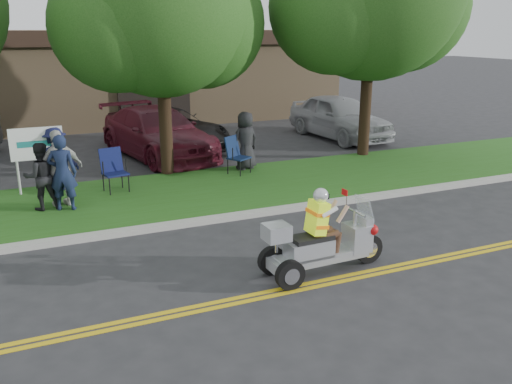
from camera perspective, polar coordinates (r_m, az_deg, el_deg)
name	(u,v)px	position (r m, az deg, el deg)	size (l,w,h in m)	color
ground	(249,283)	(9.15, -0.73, -9.54)	(120.00, 120.00, 0.00)	#28282B
centerline_near	(263,298)	(8.67, 0.78, -11.07)	(60.00, 0.10, 0.01)	gold
centerline_far	(259,293)	(8.80, 0.35, -10.62)	(60.00, 0.10, 0.01)	gold
curb	(194,222)	(11.77, -6.50, -3.16)	(60.00, 0.25, 0.12)	#A8A89E
grass_verge	(169,195)	(13.74, -9.16, -0.35)	(60.00, 4.00, 0.10)	#255516
commercial_building	(134,73)	(27.11, -12.74, 12.08)	(18.00, 8.20, 4.00)	#9E7F5B
tree_mid	(162,14)	(15.26, -9.89, 17.98)	(5.88, 4.80, 7.05)	#332114
business_sign	(37,147)	(14.44, -22.06, 4.38)	(1.25, 0.06, 1.75)	silver
trike_scooter	(321,244)	(9.34, 6.81, -5.46)	(2.35, 0.79, 1.54)	black
lawn_chair_a	(113,167)	(14.13, -14.81, 2.55)	(0.67, 0.69, 1.08)	black
lawn_chair_b	(236,153)	(15.38, -2.17, 4.18)	(0.77, 0.78, 1.05)	black
spectator_adult_left	(62,173)	(12.87, -19.71, 1.93)	(0.63, 0.42, 1.73)	#16203E
spectator_adult_mid	(41,176)	(13.10, -21.69, 1.53)	(0.75, 0.58, 1.54)	black
spectator_adult_right	(60,169)	(13.17, -19.92, 2.34)	(1.04, 0.43, 1.78)	beige
spectator_chair_a	(56,159)	(14.56, -20.30, 3.31)	(1.06, 0.61, 1.63)	#171A42
spectator_chair_b	(246,141)	(15.79, -1.11, 5.44)	(0.82, 0.53, 1.68)	black
parked_car_mid	(169,129)	(19.26, -9.18, 6.55)	(2.32, 5.04, 1.40)	black
parked_car_right	(158,133)	(18.07, -10.29, 6.14)	(2.23, 5.49, 1.59)	#561422
parked_car_far_right	(339,117)	(21.15, 8.75, 7.85)	(1.97, 4.90, 1.67)	#989A9F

